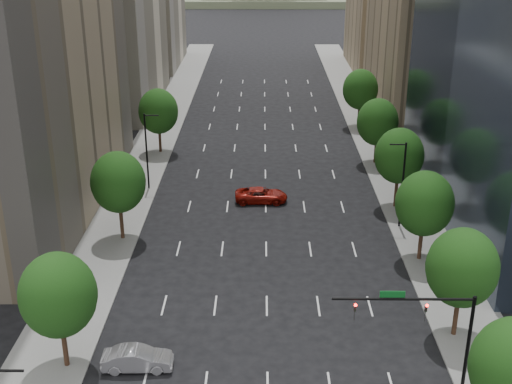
{
  "coord_description": "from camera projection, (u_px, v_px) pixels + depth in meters",
  "views": [
    {
      "loc": [
        -0.43,
        -6.29,
        28.99
      ],
      "look_at": [
        -0.92,
        44.74,
        8.0
      ],
      "focal_mm": 46.75,
      "sensor_mm": 36.0,
      "label": 1
    }
  ],
  "objects": [
    {
      "name": "parking_tan_right",
      "position": [
        426.0,
        16.0,
        103.39
      ],
      "size": [
        14.0,
        30.0,
        30.0
      ],
      "primitive_type": "cube",
      "color": "#8C7759",
      "rests_on": "ground"
    },
    {
      "name": "tree_right_3",
      "position": [
        399.0,
        156.0,
        69.96
      ],
      "size": [
        5.2,
        5.2,
        8.89
      ],
      "color": "#382316",
      "rests_on": "ground"
    },
    {
      "name": "car_silver",
      "position": [
        137.0,
        359.0,
        46.02
      ],
      "size": [
        4.95,
        1.88,
        1.61
      ],
      "primitive_type": "imported",
      "rotation": [
        0.0,
        0.0,
        1.61
      ],
      "color": "#96959A",
      "rests_on": "ground"
    },
    {
      "name": "filler_right",
      "position": [
        386.0,
        29.0,
        136.57
      ],
      "size": [
        14.0,
        26.0,
        16.0
      ],
      "primitive_type": "cube",
      "color": "#8C7759",
      "rests_on": "ground"
    },
    {
      "name": "streetlight_ln",
      "position": [
        147.0,
        149.0,
        75.23
      ],
      "size": [
        1.7,
        0.2,
        9.0
      ],
      "color": "black",
      "rests_on": "ground"
    },
    {
      "name": "foothills",
      "position": [
        302.0,
        1.0,
        585.21
      ],
      "size": [
        720.0,
        413.0,
        263.0
      ],
      "color": "brown",
      "rests_on": "ground"
    },
    {
      "name": "traffic_signal",
      "position": [
        433.0,
        321.0,
        42.52
      ],
      "size": [
        9.12,
        0.4,
        7.38
      ],
      "color": "black",
      "rests_on": "ground"
    },
    {
      "name": "tree_right_4",
      "position": [
        378.0,
        122.0,
        83.08
      ],
      "size": [
        5.2,
        5.2,
        8.46
      ],
      "color": "#382316",
      "rests_on": "ground"
    },
    {
      "name": "tree_right_2",
      "position": [
        425.0,
        204.0,
        58.98
      ],
      "size": [
        5.2,
        5.2,
        8.61
      ],
      "color": "#382316",
      "rests_on": "ground"
    },
    {
      "name": "filler_left",
      "position": [
        145.0,
        22.0,
        139.41
      ],
      "size": [
        14.0,
        26.0,
        18.0
      ],
      "primitive_type": "cube",
      "color": "beige",
      "rests_on": "ground"
    },
    {
      "name": "tree_left_1",
      "position": [
        118.0,
        182.0,
        62.78
      ],
      "size": [
        5.2,
        5.2,
        8.97
      ],
      "color": "#382316",
      "rests_on": "ground"
    },
    {
      "name": "car_red_far",
      "position": [
        261.0,
        195.0,
        73.28
      ],
      "size": [
        5.8,
        2.74,
        1.6
      ],
      "primitive_type": "imported",
      "rotation": [
        0.0,
        0.0,
        1.59
      ],
      "color": "maroon",
      "rests_on": "ground"
    },
    {
      "name": "streetlight_rn",
      "position": [
        402.0,
        183.0,
        65.74
      ],
      "size": [
        1.7,
        0.2,
        9.0
      ],
      "color": "black",
      "rests_on": "ground"
    },
    {
      "name": "sidewalk_right",
      "position": [
        409.0,
        207.0,
        72.16
      ],
      "size": [
        6.0,
        200.0,
        0.15
      ],
      "primitive_type": "cube",
      "color": "slate",
      "rests_on": "ground"
    },
    {
      "name": "tree_left_2",
      "position": [
        158.0,
        111.0,
        86.94
      ],
      "size": [
        5.2,
        5.2,
        8.68
      ],
      "color": "#382316",
      "rests_on": "ground"
    },
    {
      "name": "sidewalk_left",
      "position": [
        123.0,
        206.0,
        72.44
      ],
      "size": [
        6.0,
        200.0,
        0.15
      ],
      "primitive_type": "cube",
      "color": "slate",
      "rests_on": "ground"
    },
    {
      "name": "tree_right_1",
      "position": [
        462.0,
        268.0,
        47.83
      ],
      "size": [
        5.2,
        5.2,
        8.75
      ],
      "color": "#382316",
      "rests_on": "ground"
    },
    {
      "name": "tree_left_0",
      "position": [
        58.0,
        295.0,
        44.37
      ],
      "size": [
        5.2,
        5.2,
        8.75
      ],
      "color": "#382316",
      "rests_on": "ground"
    },
    {
      "name": "tree_right_5",
      "position": [
        360.0,
        89.0,
        97.76
      ],
      "size": [
        5.2,
        5.2,
        8.75
      ],
      "color": "#382316",
      "rests_on": "ground"
    }
  ]
}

